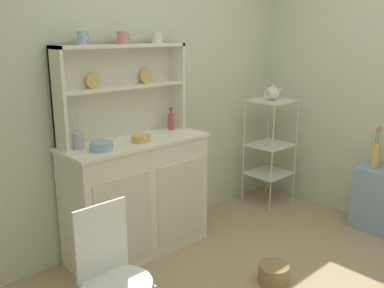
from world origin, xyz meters
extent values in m
cube|color=beige|center=(0.00, 1.62, 1.25)|extent=(3.84, 0.05, 2.50)
cube|color=silver|center=(-0.33, 1.37, 0.46)|extent=(1.12, 0.42, 0.91)
cube|color=beige|center=(-0.59, 1.16, 0.41)|extent=(0.47, 0.01, 0.64)
cube|color=beige|center=(-0.06, 1.16, 0.41)|extent=(0.47, 0.01, 0.64)
cube|color=white|center=(-0.33, 1.37, 0.90)|extent=(1.15, 0.45, 0.02)
cube|color=silver|center=(-0.33, 1.57, 1.26)|extent=(1.07, 0.02, 0.70)
cube|color=silver|center=(-0.85, 1.49, 1.26)|extent=(0.02, 0.18, 0.70)
cube|color=silver|center=(0.20, 1.49, 1.26)|extent=(0.02, 0.18, 0.70)
cube|color=silver|center=(-0.33, 1.49, 1.30)|extent=(1.03, 0.16, 0.02)
cube|color=silver|center=(-0.33, 1.49, 1.60)|extent=(1.07, 0.18, 0.02)
cylinder|color=#DBB760|center=(-0.56, 1.53, 1.36)|extent=(0.11, 0.03, 0.11)
cylinder|color=#DBB760|center=(-0.09, 1.53, 1.36)|extent=(0.11, 0.03, 0.11)
cylinder|color=silver|center=(1.03, 1.10, 0.53)|extent=(0.01, 0.01, 1.06)
cylinder|color=silver|center=(1.42, 1.10, 0.53)|extent=(0.01, 0.01, 1.06)
cylinder|color=silver|center=(1.03, 1.44, 0.53)|extent=(0.01, 0.01, 1.06)
cylinder|color=silver|center=(1.42, 1.44, 0.53)|extent=(0.01, 0.01, 1.06)
cube|color=silver|center=(1.23, 1.27, 1.05)|extent=(0.41, 0.37, 0.01)
cube|color=silver|center=(1.23, 1.27, 0.61)|extent=(0.41, 0.37, 0.01)
cube|color=silver|center=(1.23, 1.27, 0.32)|extent=(0.41, 0.37, 0.01)
cube|color=#849EBC|center=(1.44, 0.19, 0.28)|extent=(0.28, 0.48, 0.56)
cylinder|color=white|center=(-1.09, 0.48, 0.45)|extent=(0.36, 0.36, 0.02)
cube|color=white|center=(-1.09, 0.62, 0.65)|extent=(0.31, 0.02, 0.40)
cylinder|color=#93754C|center=(0.10, 0.36, 0.07)|extent=(0.21, 0.21, 0.13)
cylinder|color=#8EB2D1|center=(-0.65, 1.49, 1.66)|extent=(0.07, 0.07, 0.09)
torus|color=#8EB2D1|center=(-0.60, 1.49, 1.66)|extent=(0.01, 0.05, 0.05)
cylinder|color=#D17A84|center=(-0.32, 1.49, 1.66)|extent=(0.08, 0.08, 0.09)
torus|color=#D17A84|center=(-0.27, 1.49, 1.66)|extent=(0.01, 0.05, 0.05)
cylinder|color=silver|center=(0.00, 1.49, 1.66)|extent=(0.08, 0.08, 0.09)
torus|color=silver|center=(0.05, 1.49, 1.66)|extent=(0.01, 0.05, 0.05)
cylinder|color=#8EB2D1|center=(-0.66, 1.29, 0.94)|extent=(0.16, 0.16, 0.06)
cylinder|color=#DBB760|center=(-0.33, 1.29, 0.94)|extent=(0.14, 0.14, 0.05)
cylinder|color=#B74C47|center=(0.10, 1.45, 0.98)|extent=(0.05, 0.05, 0.13)
cylinder|color=#B74C47|center=(0.10, 1.45, 1.06)|extent=(0.02, 0.02, 0.04)
cylinder|color=#4C382D|center=(0.10, 1.45, 1.09)|extent=(0.03, 0.03, 0.01)
cylinder|color=#B2B7C6|center=(-0.75, 1.45, 0.97)|extent=(0.08, 0.08, 0.11)
cylinder|color=silver|center=(-0.75, 1.47, 1.05)|extent=(0.03, 0.01, 0.19)
ellipsoid|color=silver|center=(-0.75, 1.47, 1.15)|extent=(0.02, 0.01, 0.01)
cylinder|color=silver|center=(-0.77, 1.46, 1.06)|extent=(0.03, 0.03, 0.20)
ellipsoid|color=silver|center=(-0.77, 1.46, 1.16)|extent=(0.02, 0.01, 0.01)
cylinder|color=silver|center=(-0.77, 1.44, 1.04)|extent=(0.01, 0.03, 0.16)
ellipsoid|color=silver|center=(-0.77, 1.44, 1.12)|extent=(0.02, 0.01, 0.01)
sphere|color=white|center=(1.23, 1.27, 1.13)|extent=(0.13, 0.13, 0.13)
sphere|color=silver|center=(1.23, 1.27, 1.20)|extent=(0.02, 0.02, 0.02)
cylinder|color=white|center=(1.32, 1.27, 1.14)|extent=(0.09, 0.02, 0.07)
torus|color=white|center=(1.15, 1.27, 1.13)|extent=(0.01, 0.08, 0.08)
cylinder|color=#DBB760|center=(1.44, 0.31, 0.67)|extent=(0.07, 0.07, 0.22)
cylinder|color=#4C844C|center=(1.44, 0.30, 0.83)|extent=(0.00, 0.01, 0.15)
sphere|color=#C67556|center=(1.44, 0.30, 0.90)|extent=(0.03, 0.03, 0.03)
cylinder|color=#4C844C|center=(1.44, 0.33, 0.83)|extent=(0.00, 0.01, 0.16)
sphere|color=#DBB760|center=(1.44, 0.33, 0.91)|extent=(0.04, 0.04, 0.04)
cylinder|color=#4C844C|center=(1.43, 0.31, 0.83)|extent=(0.00, 0.01, 0.15)
sphere|color=#D17A84|center=(1.43, 0.31, 0.91)|extent=(0.04, 0.04, 0.04)
camera|label=1|loc=(-2.11, -1.17, 1.70)|focal=39.57mm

